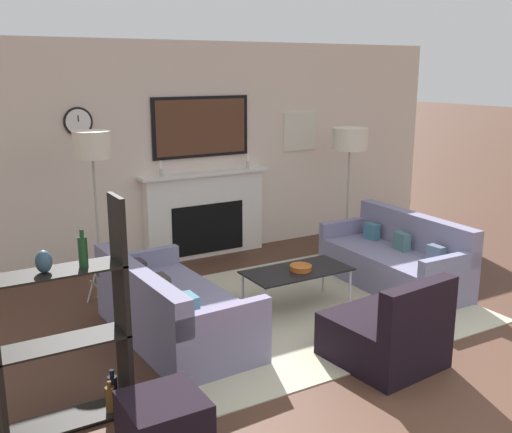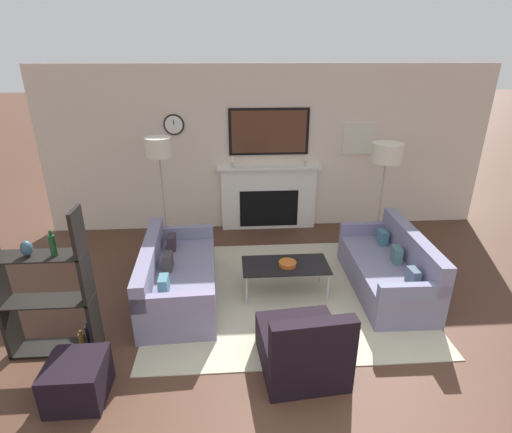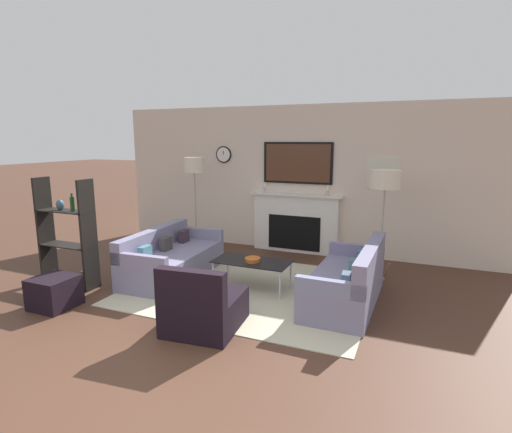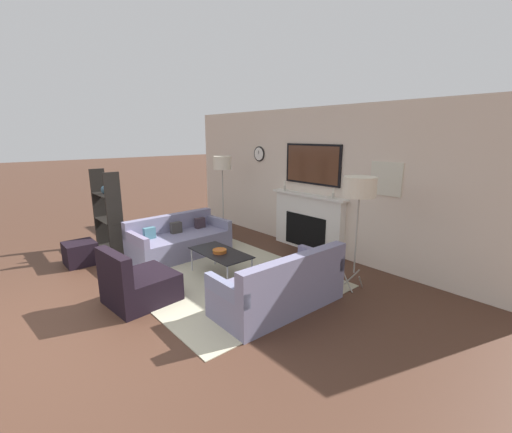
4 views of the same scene
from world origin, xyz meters
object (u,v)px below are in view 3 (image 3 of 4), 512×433
Objects in this scene: floor_lamp_left at (194,167)px; ottoman at (54,292)px; coffee_table at (252,263)px; shelf_unit at (68,237)px; floor_lamp_right at (385,180)px; couch_right at (348,283)px; armchair at (203,308)px; couch_left at (171,260)px; decorative_bowl at (253,259)px.

floor_lamp_left is 3.13m from ottoman.
shelf_unit reaches higher than coffee_table.
floor_lamp_right reaches higher than shelf_unit.
shelf_unit is at bearing -111.67° from floor_lamp_left.
ottoman is at bearing -143.04° from floor_lamp_right.
ottoman is at bearing -98.48° from floor_lamp_left.
shelf_unit is (-4.09, -2.11, -0.76)m from floor_lamp_right.
armchair is at bearing -135.38° from couch_right.
coffee_table is 2.20× the size of ottoman.
couch_left is at bearing -157.66° from floor_lamp_right.
armchair is (1.34, -1.34, -0.01)m from couch_left.
floor_lamp_left is at bearing 81.52° from ottoman.
floor_lamp_left reaches higher than couch_right.
coffee_table is at bearing -0.25° from couch_left.
decorative_bowl is 2.65m from shelf_unit.
decorative_bowl reaches higher than ottoman.
floor_lamp_right reaches higher than coffee_table.
armchair reaches higher than decorative_bowl.
couch_left is 1.05× the size of couch_right.
couch_left is at bearing 65.64° from ottoman.
ottoman is (0.43, -0.65, -0.53)m from shelf_unit.
coffee_table is (1.35, -0.01, 0.12)m from couch_left.
couch_right is 1.91m from armchair.
couch_right is at bearing 24.42° from ottoman.
coffee_table is 2.65m from shelf_unit.
couch_right is 3.48m from floor_lamp_left.
coffee_table is at bearing -179.69° from couch_right.
ottoman is (-3.39, -1.54, -0.08)m from couch_right.
floor_lamp_left reaches higher than couch_left.
floor_lamp_right is (1.60, 1.25, 1.05)m from decorative_bowl.
shelf_unit is (-3.82, -0.89, 0.45)m from couch_right.
armchair is at bearing -122.57° from floor_lamp_right.
couch_right reaches higher than couch_left.
armchair is 4.03× the size of decorative_bowl.
couch_right is 1.06× the size of floor_lamp_right.
shelf_unit is at bearing -166.91° from couch_right.
couch_left is 1.50m from shelf_unit.
shelf_unit reaches higher than decorative_bowl.
couch_right is (2.69, 0.00, 0.01)m from couch_left.
floor_lamp_right is at bearing 77.18° from couch_right.
couch_left is 2.69m from couch_right.
couch_right is 1.74m from floor_lamp_right.
floor_lamp_right is at bearing 0.00° from floor_lamp_left.
decorative_bowl reaches higher than coffee_table.
floor_lamp_left is (-0.29, 1.22, 1.35)m from couch_left.
floor_lamp_right is 1.06× the size of shelf_unit.
decorative_bowl is at bearing 18.87° from shelf_unit.
shelf_unit is (-2.46, 0.45, 0.48)m from armchair.
couch_right is at bearing 13.09° from shelf_unit.
shelf_unit is at bearing 169.61° from armchair.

